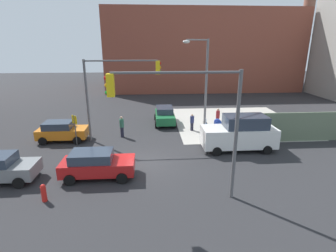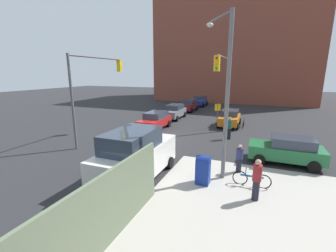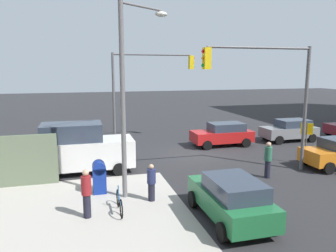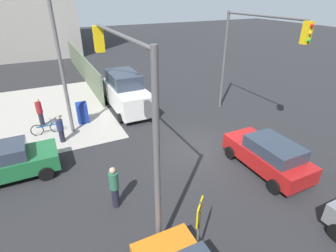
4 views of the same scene
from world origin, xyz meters
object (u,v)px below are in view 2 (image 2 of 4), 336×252
(street_lamp_corner, at_px, (224,85))
(sedan_orange, at_px, (230,118))
(traffic_signal_nw_corner, at_px, (224,81))
(sedan_maroon, at_px, (188,105))
(van_white_delivery, at_px, (136,155))
(traffic_signal_se_corner, at_px, (94,81))
(fire_hydrant, at_px, (144,118))
(sedan_gray, at_px, (174,111))
(pedestrian_crossing, at_px, (239,158))
(mailbox_blue, at_px, (203,169))
(bicycle_at_crosswalk, at_px, (243,124))
(pedestrian_walking_north, at_px, (257,179))
(hatchback_green, at_px, (287,150))
(hatchback_red, at_px, (155,120))
(hatchback_blue, at_px, (200,101))
(pedestrian_waiting, at_px, (229,128))
(bicycle_leaning_on_fence, at_px, (251,179))

(street_lamp_corner, xyz_separation_m, sedan_orange, (-11.69, -0.95, -3.86))
(traffic_signal_nw_corner, relative_size, sedan_maroon, 1.64)
(sedan_orange, distance_m, van_white_delivery, 14.10)
(traffic_signal_se_corner, distance_m, van_white_delivery, 8.67)
(fire_hydrant, xyz_separation_m, sedan_gray, (-3.33, 2.27, 0.36))
(street_lamp_corner, bearing_deg, fire_hydrant, -135.33)
(street_lamp_corner, height_order, fire_hydrant, street_lamp_corner)
(street_lamp_corner, bearing_deg, pedestrian_crossing, 127.41)
(mailbox_blue, relative_size, sedan_maroon, 0.36)
(fire_hydrant, bearing_deg, bicycle_at_crosswalk, 100.03)
(mailbox_blue, distance_m, van_white_delivery, 3.34)
(traffic_signal_nw_corner, distance_m, pedestrian_crossing, 7.75)
(pedestrian_walking_north, bearing_deg, hatchback_green, -114.55)
(van_white_delivery, bearing_deg, pedestrian_walking_north, 92.22)
(pedestrian_walking_north, bearing_deg, mailbox_blue, -20.87)
(van_white_delivery, relative_size, pedestrian_walking_north, 2.96)
(hatchback_red, bearing_deg, hatchback_blue, 179.40)
(traffic_signal_nw_corner, bearing_deg, traffic_signal_se_corner, -64.27)
(fire_hydrant, xyz_separation_m, van_white_delivery, (12.02, 6.00, 0.79))
(hatchback_blue, height_order, sedan_orange, same)
(traffic_signal_nw_corner, height_order, pedestrian_walking_north, traffic_signal_nw_corner)
(sedan_maroon, bearing_deg, sedan_orange, 41.94)
(traffic_signal_nw_corner, bearing_deg, hatchback_green, 47.74)
(sedan_maroon, xyz_separation_m, pedestrian_waiting, (12.10, 7.13, 0.12))
(hatchback_green, bearing_deg, traffic_signal_se_corner, -88.87)
(hatchback_green, xyz_separation_m, pedestrian_walking_north, (4.95, -1.58, 0.11))
(bicycle_at_crosswalk, bearing_deg, hatchback_blue, -148.71)
(traffic_signal_nw_corner, distance_m, traffic_signal_se_corner, 9.99)
(hatchback_blue, bearing_deg, hatchback_red, -0.60)
(pedestrian_waiting, relative_size, bicycle_leaning_on_fence, 1.05)
(sedan_maroon, bearing_deg, bicycle_at_crosswalk, 47.38)
(traffic_signal_se_corner, relative_size, pedestrian_walking_north, 3.56)
(traffic_signal_se_corner, relative_size, hatchback_blue, 1.65)
(hatchback_green, bearing_deg, hatchback_blue, -153.42)
(hatchback_green, xyz_separation_m, pedestrian_waiting, (-3.85, -3.78, 0.12))
(van_white_delivery, xyz_separation_m, bicycle_at_crosswalk, (-13.82, 4.20, -0.93))
(mailbox_blue, height_order, van_white_delivery, van_white_delivery)
(traffic_signal_nw_corner, distance_m, bicycle_at_crosswalk, 6.47)
(pedestrian_waiting, height_order, pedestrian_walking_north, pedestrian_waiting)
(traffic_signal_se_corner, distance_m, hatchback_green, 14.02)
(traffic_signal_se_corner, height_order, van_white_delivery, traffic_signal_se_corner)
(sedan_orange, bearing_deg, hatchback_blue, -153.48)
(sedan_gray, bearing_deg, hatchback_blue, 178.51)
(traffic_signal_se_corner, bearing_deg, van_white_delivery, 52.14)
(mailbox_blue, relative_size, pedestrian_walking_north, 0.78)
(traffic_signal_nw_corner, height_order, pedestrian_waiting, traffic_signal_nw_corner)
(traffic_signal_nw_corner, distance_m, hatchback_blue, 18.61)
(traffic_signal_se_corner, distance_m, sedan_orange, 13.33)
(sedan_maroon, distance_m, bicycle_leaning_on_fence, 21.71)
(hatchback_green, relative_size, pedestrian_crossing, 2.59)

